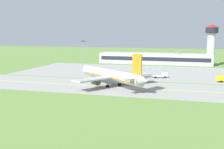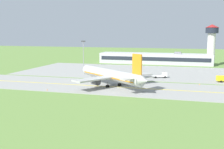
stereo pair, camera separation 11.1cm
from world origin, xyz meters
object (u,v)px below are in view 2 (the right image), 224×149
object	(u,v)px
airplane_lead	(111,75)
control_tower	(212,41)
service_truck_fuel	(224,78)
apron_light_mast	(83,50)
service_truck_baggage	(162,75)

from	to	relation	value
airplane_lead	control_tower	bearing A→B (deg)	64.23
control_tower	airplane_lead	bearing A→B (deg)	-115.77
airplane_lead	control_tower	size ratio (longest dim) A/B	1.39
airplane_lead	service_truck_fuel	bearing A→B (deg)	27.10
service_truck_fuel	apron_light_mast	world-z (taller)	apron_light_mast
service_truck_baggage	service_truck_fuel	bearing A→B (deg)	-8.67
airplane_lead	service_truck_baggage	distance (m)	28.97
service_truck_baggage	control_tower	distance (m)	58.78
service_truck_fuel	control_tower	bearing A→B (deg)	92.95
airplane_lead	service_truck_baggage	size ratio (longest dim) A/B	4.94
service_truck_fuel	airplane_lead	bearing A→B (deg)	-152.90
service_truck_baggage	airplane_lead	bearing A→B (deg)	-122.30
airplane_lead	control_tower	xyz separation A→B (m)	(37.30, 77.26, 10.37)
control_tower	apron_light_mast	xyz separation A→B (m)	(-69.11, -24.81, -5.17)
service_truck_fuel	apron_light_mast	bearing A→B (deg)	156.13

